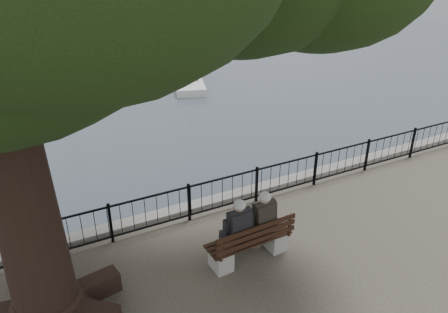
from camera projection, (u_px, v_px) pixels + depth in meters
harbor at (216, 216)px, 12.32m from camera, size 260.00×260.00×1.20m
railing at (224, 192)px, 11.46m from camera, size 22.06×0.06×1.00m
bench at (250, 245)px, 9.74m from camera, size 2.02×0.68×1.05m
person_left at (235, 232)px, 9.51m from camera, size 0.50×0.84×1.67m
person_right at (260, 224)px, 9.79m from camera, size 0.50×0.84×1.67m
sailboat_b at (66, 82)px, 24.80m from camera, size 2.19×5.45×12.08m
sailboat_c at (187, 77)px, 25.73m from camera, size 3.27×5.94×11.86m
sailboat_d at (204, 37)px, 37.13m from camera, size 3.63×5.95×10.40m
sailboat_f at (51, 36)px, 37.32m from camera, size 1.65×5.91×12.04m
sailboat_g at (113, 30)px, 40.15m from camera, size 1.86×4.93×9.73m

